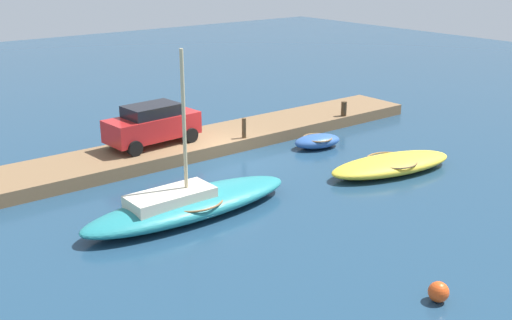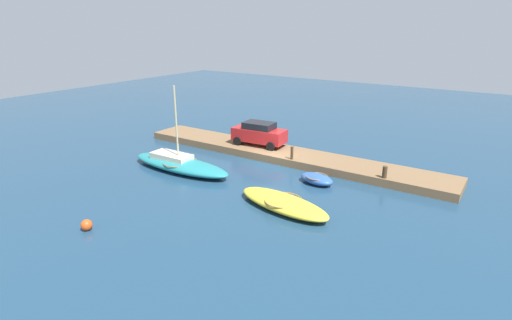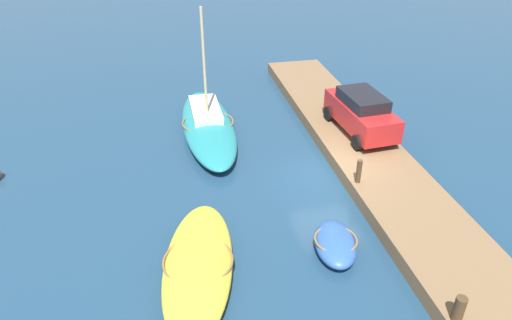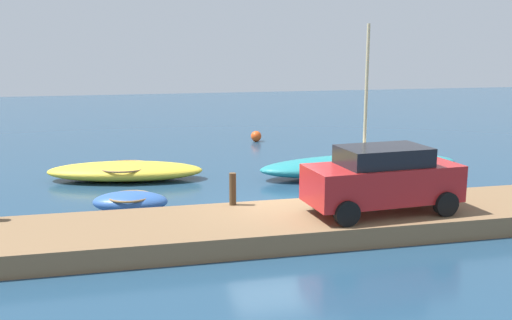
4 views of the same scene
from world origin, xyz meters
name	(u,v)px [view 2 (image 2 of 4)]	position (x,y,z in m)	size (l,w,h in m)	color
ground_plane	(271,165)	(0.00, 0.00, 0.00)	(84.00, 84.00, 0.00)	navy
dock_platform	(284,155)	(0.00, -1.81, 0.27)	(23.43, 3.05, 0.53)	brown
sailboat_teal	(179,164)	(4.55, 4.16, 0.45)	(7.80, 2.31, 5.59)	teal
dinghy_blue	(317,179)	(-4.04, 1.28, 0.31)	(2.42, 1.69, 0.60)	#2D569E
motorboat_yellow	(283,203)	(-4.13, 5.48, 0.34)	(5.87, 2.94, 0.66)	gold
mooring_post_west	(385,172)	(-7.56, -0.54, 0.90)	(0.28, 0.28, 0.72)	#47331E
mooring_post_mid_west	(292,153)	(-1.31, -0.54, 0.98)	(0.19, 0.19, 0.89)	#47331E
parked_car	(259,133)	(2.36, -2.12, 1.44)	(4.11, 2.10, 1.75)	#B21E1E
marker_buoy	(87,225)	(2.43, 12.60, 0.27)	(0.54, 0.54, 0.54)	#E54C19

